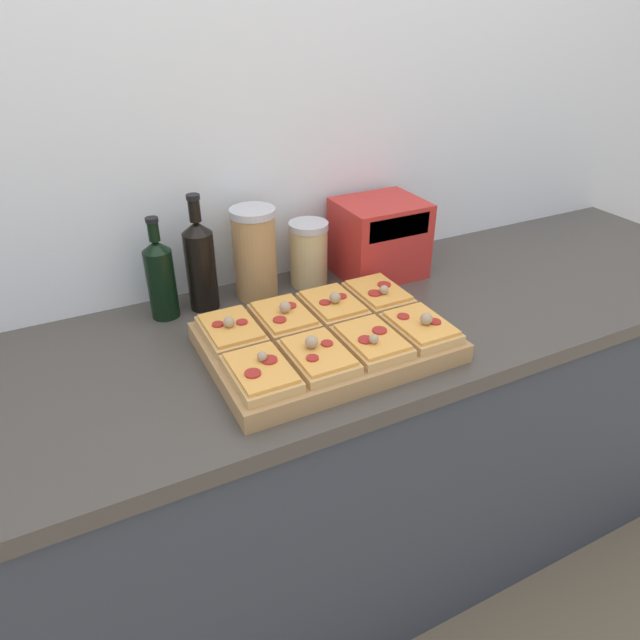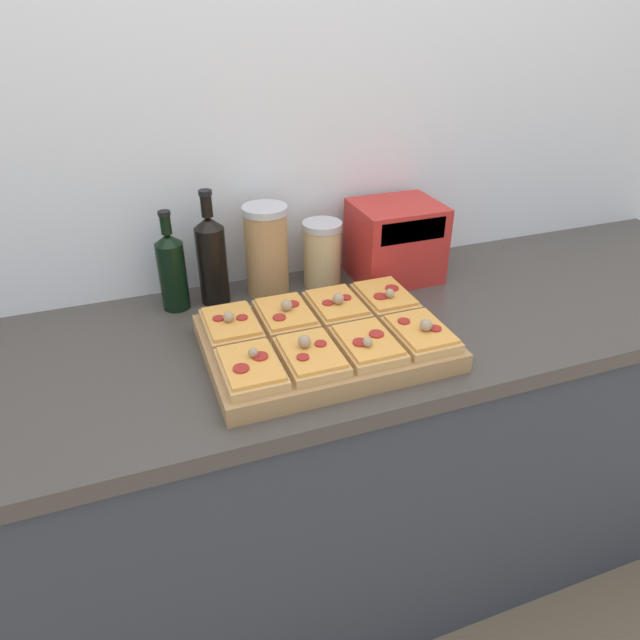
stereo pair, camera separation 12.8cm
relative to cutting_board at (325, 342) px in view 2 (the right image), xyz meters
The scene contains 16 objects.
wall_back 0.55m from the cutting_board, 86.50° to the left, with size 6.00×0.06×2.50m.
kitchen_counter 0.48m from the cutting_board, 73.47° to the left, with size 2.63×0.67×0.91m.
cutting_board is the anchor object (origin of this frame).
pizza_slice_back_left 0.21m from the cutting_board, 155.04° to the left, with size 0.12×0.17×0.05m.
pizza_slice_back_midleft 0.11m from the cutting_board, 125.56° to the left, with size 0.12×0.17×0.05m.
pizza_slice_back_midright 0.11m from the cutting_board, 54.34° to the left, with size 0.12×0.17×0.05m.
pizza_slice_back_right 0.21m from the cutting_board, 24.87° to the left, with size 0.12×0.17×0.05m.
pizza_slice_front_left 0.21m from the cutting_board, 155.00° to the right, with size 0.12×0.17×0.05m.
pizza_slice_front_midleft 0.12m from the cutting_board, 125.82° to the right, with size 0.12×0.17×0.06m.
pizza_slice_front_midright 0.12m from the cutting_board, 54.71° to the right, with size 0.12×0.17×0.05m.
pizza_slice_front_right 0.21m from the cutting_board, 25.12° to the right, with size 0.12×0.17×0.06m.
olive_oil_bottle 0.44m from the cutting_board, 131.41° to the left, with size 0.07×0.07×0.26m.
wine_bottle 0.38m from the cutting_board, 119.65° to the left, with size 0.07×0.07×0.30m.
grain_jar_tall 0.34m from the cutting_board, 97.10° to the left, with size 0.11×0.11×0.24m.
grain_jar_short 0.35m from the cutting_board, 70.58° to the left, with size 0.11×0.11×0.18m.
toaster_oven 0.44m from the cutting_board, 42.76° to the left, with size 0.25×0.19×0.21m.
Camera 2 is at (-0.41, -0.78, 1.62)m, focal length 32.00 mm.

